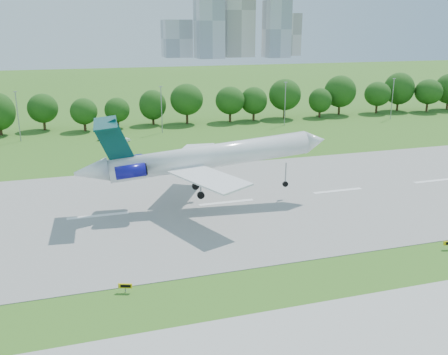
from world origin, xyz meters
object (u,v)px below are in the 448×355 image
airliner (198,157)px  service_vehicle_b (106,138)px  service_vehicle_a (122,140)px  taxi_sign_left (125,286)px

airliner → service_vehicle_b: (-10.51, 51.57, -7.19)m
airliner → service_vehicle_a: airliner is taller
taxi_sign_left → service_vehicle_a: size_ratio=0.39×
airliner → service_vehicle_a: size_ratio=10.72×
taxi_sign_left → service_vehicle_a: service_vehicle_a is taller
taxi_sign_left → airliner: bearing=78.5°
airliner → taxi_sign_left: bearing=-117.1°
service_vehicle_a → airliner: bearing=168.7°
taxi_sign_left → service_vehicle_b: size_ratio=0.37×
service_vehicle_a → taxi_sign_left: bearing=155.1°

